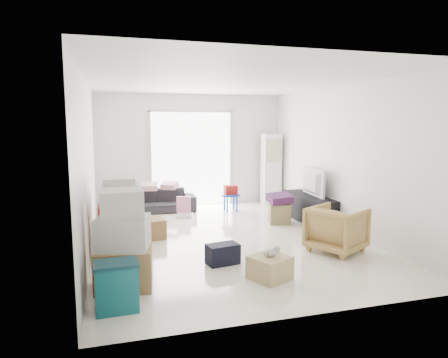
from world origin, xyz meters
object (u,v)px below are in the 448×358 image
sofa (157,197)px  ottoman (279,213)px  ac_tower (271,169)px  television (309,192)px  armchair (337,227)px  wood_crate (270,268)px  kids_table (231,193)px  tv_console (308,208)px  storage_bins (117,286)px

sofa → ottoman: 2.87m
ac_tower → television: (0.05, -1.89, -0.28)m
armchair → wood_crate: size_ratio=1.75×
television → kids_table: 1.85m
ottoman → television: bearing=2.8°
tv_console → storage_bins: 4.97m
television → sofa: bearing=63.4°
armchair → kids_table: (-0.74, 3.26, 0.03)m
ottoman → wood_crate: (-1.32, -2.67, -0.05)m
ottoman → sofa: bearing=141.7°
television → sofa: 3.41m
ottoman → kids_table: bearing=114.5°
tv_console → sofa: size_ratio=0.92×
armchair → kids_table: size_ratio=1.31×
television → storage_bins: size_ratio=1.81×
tv_console → television: bearing=0.0°
armchair → wood_crate: armchair is taller
tv_console → sofa: 3.40m
storage_bins → sofa: bearing=78.5°
storage_bins → wood_crate: (1.91, 0.37, -0.12)m
ottoman → ac_tower: bearing=72.2°
storage_bins → tv_console: bearing=38.2°
armchair → tv_console: bearing=-44.3°
television → ottoman: size_ratio=2.40×
ac_tower → kids_table: ac_tower is taller
kids_table → ac_tower: bearing=24.9°
storage_bins → kids_table: bearing=59.3°
ottoman → kids_table: (-0.62, 1.35, 0.22)m
tv_console → armchair: 2.02m
tv_console → kids_table: (-1.29, 1.32, 0.16)m
armchair → wood_crate: (-1.44, -0.77, -0.24)m
ac_tower → ottoman: (-0.62, -1.93, -0.67)m
television → kids_table: television is taller
armchair → ottoman: bearing=-24.9°
tv_console → wood_crate: 3.36m
tv_console → sofa: sofa is taller
television → wood_crate: television is taller
television → kids_table: size_ratio=1.62×
kids_table → sofa: bearing=165.5°
sofa → wood_crate: 4.55m
ac_tower → wood_crate: bearing=-112.8°
ottoman → kids_table: size_ratio=0.68×
sofa → storage_bins: (-0.98, -4.82, -0.07)m
television → armchair: (-0.54, -1.94, -0.20)m
sofa → storage_bins: sofa is taller
tv_console → television: size_ratio=1.64×
television → ottoman: 0.78m
storage_bins → ottoman: size_ratio=1.33×
ac_tower → sofa: size_ratio=1.01×
wood_crate → tv_console: bearing=53.7°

